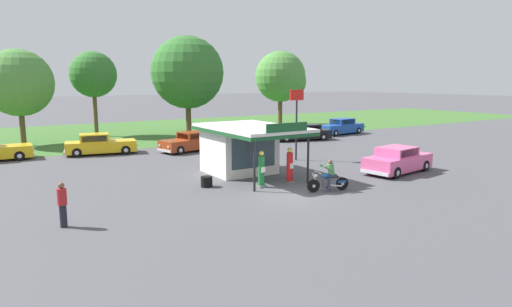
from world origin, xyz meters
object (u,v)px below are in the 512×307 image
Objects in this scene: featured_classic_sedan at (398,160)px; parked_car_back_row_centre_right at (341,127)px; parked_car_back_row_left at (236,134)px; motorcycle_with_rider at (329,178)px; parked_car_back_row_centre_left at (302,133)px; roadside_pole_sign at (297,112)px; parked_car_back_row_far_right at (100,145)px; bystander_leaning_by_kiosk at (62,204)px; gas_pump_nearside at (261,171)px; gas_pump_offside at (290,167)px; parked_car_back_row_right at (192,142)px; spare_tire_stack at (207,182)px.

parked_car_back_row_centre_right is (10.37, 15.93, 0.01)m from featured_classic_sedan.
parked_car_back_row_centre_right is 1.04× the size of parked_car_back_row_left.
featured_classic_sedan is at bearing 10.87° from motorcycle_with_rider.
roadside_pole_sign reaches higher than parked_car_back_row_centre_left.
parked_car_back_row_left is at bearing 94.97° from featured_classic_sedan.
bystander_leaning_by_kiosk is (-5.10, -16.38, 0.20)m from parked_car_back_row_far_right.
gas_pump_nearside is 18.59m from parked_car_back_row_centre_left.
motorcycle_with_rider reaches higher than parked_car_back_row_left.
featured_classic_sedan is 0.87× the size of parked_car_back_row_centre_left.
bystander_leaning_by_kiosk reaches higher than featured_classic_sedan.
motorcycle_with_rider is 18.80m from parked_car_back_row_far_right.
parked_car_back_row_right is (0.09, 12.88, -0.18)m from gas_pump_offside.
spare_tire_stack is at bearing 146.71° from gas_pump_nearside.
motorcycle_with_rider is 9.04m from roadside_pole_sign.
featured_classic_sedan is at bearing -50.54° from parked_car_back_row_far_right.
parked_car_back_row_left is at bearing 74.49° from motorcycle_with_rider.
parked_car_back_row_centre_right is (17.41, 14.72, -0.14)m from gas_pump_offside.
gas_pump_offside is 0.36× the size of parked_car_back_row_far_right.
roadside_pole_sign reaches higher than parked_car_back_row_left.
parked_car_back_row_centre_right is 1.05× the size of parked_car_back_row_far_right.
featured_classic_sedan is at bearing -123.05° from parked_car_back_row_centre_right.
gas_pump_nearside is 13.02m from parked_car_back_row_right.
gas_pump_nearside is 15.70m from parked_car_back_row_far_right.
spare_tire_stack is (-4.15, 1.54, -0.60)m from gas_pump_offside.
parked_car_back_row_far_right is at bearing 174.24° from parked_car_back_row_centre_left.
parked_car_back_row_centre_left is at bearing 45.49° from gas_pump_nearside.
parked_car_back_row_left is at bearing 83.73° from roadside_pole_sign.
gas_pump_nearside is 2.87m from spare_tire_stack.
roadside_pole_sign is at bearing -130.37° from parked_car_back_row_centre_left.
roadside_pole_sign is at bearing 23.48° from spare_tire_stack.
gas_pump_offside is at bearing 170.18° from featured_classic_sedan.
parked_car_back_row_centre_left is 19.33m from spare_tire_stack.
gas_pump_nearside is at bearing -180.00° from gas_pump_offside.
gas_pump_nearside is 0.99× the size of gas_pump_offside.
parked_car_back_row_right reaches higher than parked_car_back_row_left.
featured_classic_sedan is 1.06× the size of roadside_pole_sign.
parked_car_back_row_far_right is at bearing 99.20° from spare_tire_stack.
gas_pump_nearside reaches higher than parked_car_back_row_centre_right.
parked_car_back_row_left is at bearing 175.84° from parked_car_back_row_centre_right.
featured_classic_sedan is at bearing 0.41° from bystander_leaning_by_kiosk.
roadside_pole_sign is (10.78, -9.75, 2.57)m from parked_car_back_row_far_right.
featured_classic_sedan is at bearing -68.24° from roadside_pole_sign.
parked_car_back_row_centre_right reaches higher than spare_tire_stack.
bystander_leaning_by_kiosk is at bearing -129.02° from parked_car_back_row_right.
gas_pump_offside is 3.17× the size of spare_tire_stack.
gas_pump_nearside is 3.42m from motorcycle_with_rider.
gas_pump_offside is 0.38× the size of featured_classic_sedan.
parked_car_back_row_far_right is at bearing 111.55° from motorcycle_with_rider.
parked_car_back_row_centre_left is 1.09× the size of parked_car_back_row_right.
roadside_pole_sign is (15.88, 6.63, 2.37)m from bystander_leaning_by_kiosk.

